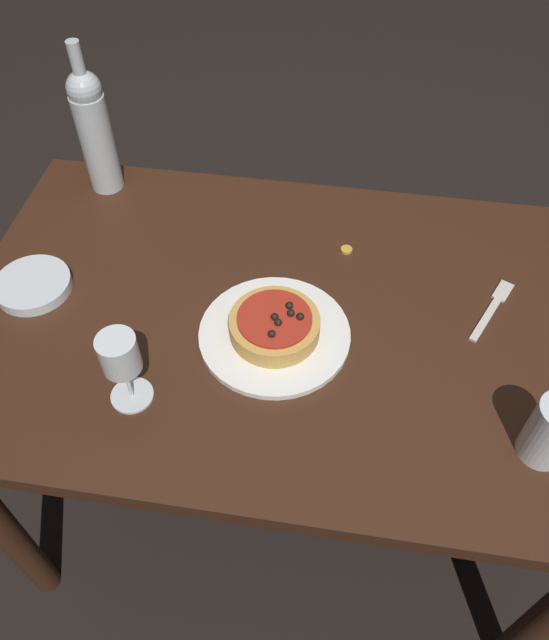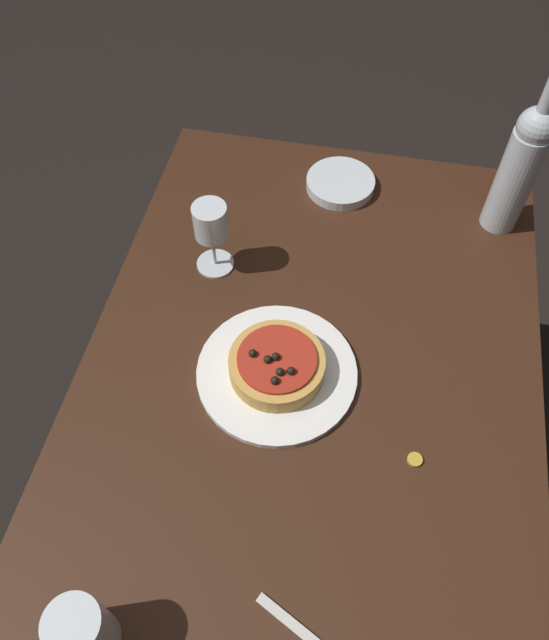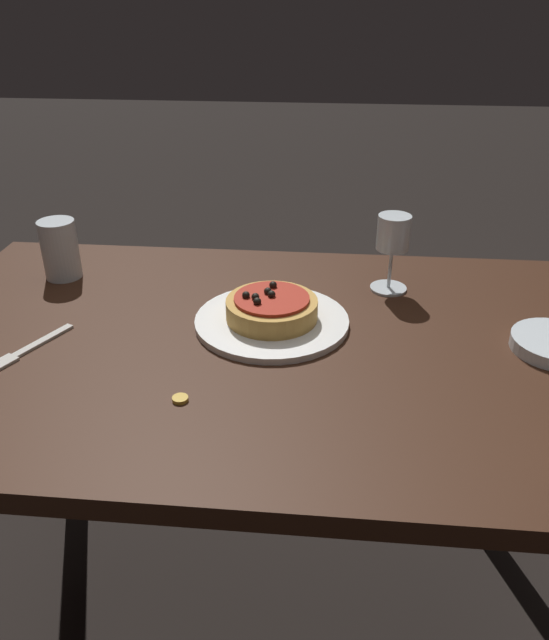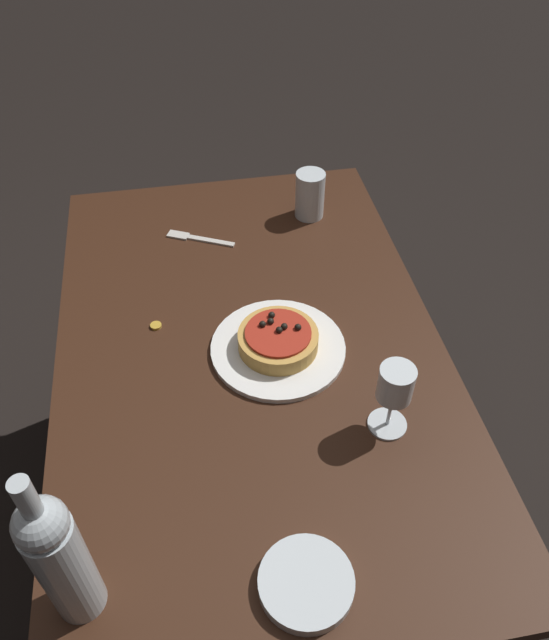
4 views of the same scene
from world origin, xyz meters
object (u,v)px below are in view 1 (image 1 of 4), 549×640
at_px(dining_table, 290,350).
at_px(side_bowl, 33,285).
at_px(wine_bottle, 94,129).
at_px(dinner_plate, 275,334).
at_px(fork, 493,307).
at_px(bottle_cap, 346,250).
at_px(pizza, 275,325).
at_px(wine_glass, 120,358).

height_order(dining_table, side_bowl, side_bowl).
height_order(wine_bottle, side_bowl, wine_bottle).
height_order(dinner_plate, fork, dinner_plate).
bearing_deg(dining_table, bottle_cap, 64.90).
height_order(pizza, wine_glass, wine_glass).
xyz_separation_m(dining_table, pizza, (-0.02, -0.05, 0.14)).
height_order(dinner_plate, wine_glass, wine_glass).
distance_m(wine_glass, bottle_cap, 0.53).
bearing_deg(dinner_plate, dining_table, 67.47).
bearing_deg(wine_bottle, side_bowl, -96.55).
relative_size(fork, bottle_cap, 6.83).
bearing_deg(bottle_cap, side_bowl, -161.33).
height_order(wine_bottle, bottle_cap, wine_bottle).
relative_size(dinner_plate, pizza, 1.69).
distance_m(dinner_plate, pizza, 0.03).
xyz_separation_m(pizza, bottle_cap, (0.11, 0.24, -0.03)).
height_order(pizza, fork, pizza).
bearing_deg(dining_table, fork, 11.85).
bearing_deg(pizza, wine_glass, -142.95).
bearing_deg(dinner_plate, pizza, -6.70).
distance_m(dining_table, side_bowl, 0.52).
height_order(wine_glass, bottle_cap, wine_glass).
bearing_deg(wine_glass, dining_table, 42.31).
bearing_deg(dinner_plate, wine_bottle, 139.67).
height_order(dining_table, fork, fork).
height_order(dinner_plate, wine_bottle, wine_bottle).
height_order(pizza, wine_bottle, wine_bottle).
distance_m(wine_bottle, side_bowl, 0.36).
relative_size(wine_bottle, bottle_cap, 13.88).
bearing_deg(bottle_cap, wine_bottle, 166.67).
height_order(dining_table, dinner_plate, dinner_plate).
relative_size(wine_glass, side_bowl, 1.06).
height_order(pizza, side_bowl, pizza).
bearing_deg(fork, dinner_plate, 134.21).
relative_size(dinner_plate, wine_glass, 1.79).
xyz_separation_m(wine_glass, bottle_cap, (0.33, 0.41, -0.11)).
bearing_deg(fork, wine_bottle, 99.72).
height_order(dining_table, wine_glass, wine_glass).
height_order(wine_glass, wine_bottle, wine_bottle).
xyz_separation_m(dining_table, wine_bottle, (-0.46, 0.32, 0.25)).
distance_m(wine_glass, side_bowl, 0.35).
distance_m(dining_table, wine_bottle, 0.62).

